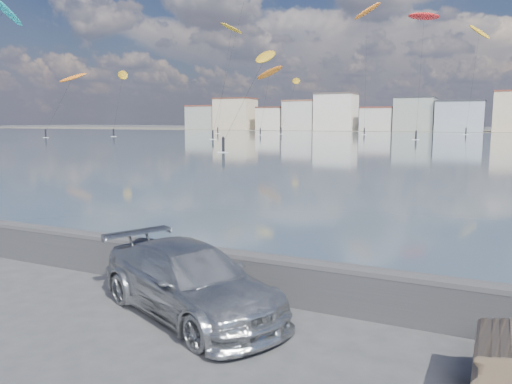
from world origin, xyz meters
TOP-DOWN VIEW (x-y plane):
  - ground at (0.00, 0.00)m, footprint 700.00×700.00m
  - bay_water at (0.00, 91.50)m, footprint 500.00×177.00m
  - far_shore_strip at (0.00, 200.00)m, footprint 500.00×60.00m
  - seawall at (0.00, 2.70)m, footprint 400.00×0.36m
  - far_buildings at (1.31, 186.00)m, footprint 240.79×13.26m
  - car_silver at (0.79, 1.33)m, footprint 5.26×3.81m
  - kitesurfer_0 at (-0.09, 153.93)m, footprint 7.54×11.54m
  - kitesurfer_2 at (-29.29, 140.49)m, footprint 7.71×11.12m
  - kitesurfer_4 at (-81.93, 96.87)m, footprint 8.07×11.23m
  - kitesurfer_5 at (-72.44, 138.43)m, footprint 6.44×17.32m
  - kitesurfer_6 at (-54.19, 127.81)m, footprint 8.93×12.21m
  - kitesurfer_7 at (-64.46, 49.11)m, footprint 6.39×19.89m
  - kitesurfer_8 at (-88.39, 85.91)m, footprint 8.28×11.58m
  - kitesurfer_9 at (-51.91, 143.13)m, footprint 5.40×20.18m
  - kitesurfer_11 at (-9.82, 112.25)m, footprint 7.88×17.60m
  - kitesurfer_14 at (-25.12, 61.33)m, footprint 3.11×18.59m

SIDE VIEW (x-z plane):
  - ground at x=0.00m, z-range 0.00..0.00m
  - bay_water at x=0.00m, z-range 0.01..0.01m
  - far_shore_strip at x=0.00m, z-range 0.01..0.01m
  - seawall at x=0.00m, z-range 0.04..1.12m
  - car_silver at x=0.79m, z-range 0.00..1.42m
  - far_buildings at x=1.31m, z-range -1.27..13.33m
  - kitesurfer_14 at x=-25.12m, z-range 5.44..20.50m
  - kitesurfer_8 at x=-88.39m, z-range 6.03..22.09m
  - kitesurfer_4 at x=-81.93m, z-range 6.47..24.28m
  - kitesurfer_9 at x=-51.91m, z-range 7.09..25.13m
  - kitesurfer_6 at x=-54.19m, z-range 7.33..27.53m
  - kitesurfer_7 at x=-64.46m, z-range 9.00..32.66m
  - kitesurfer_11 at x=-9.82m, z-range 12.53..40.42m
  - kitesurfer_0 at x=-0.09m, z-range 12.71..44.62m
  - kitesurfer_5 at x=-72.44m, z-range 15.14..50.11m
  - kitesurfer_2 at x=-29.29m, z-range 15.45..53.34m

